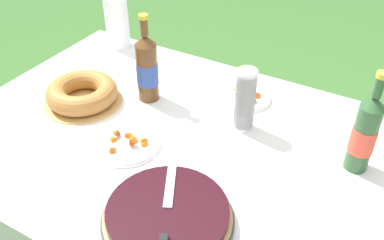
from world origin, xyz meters
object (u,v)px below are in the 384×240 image
berry_tart (168,216)px  paper_towel_roll (117,23)px  cider_bottle_green (364,134)px  snack_plate_left (127,143)px  serving_knife (166,216)px  cider_bottle_amber (147,68)px  cup_stack (245,100)px  snack_plate_near (247,97)px  bundt_cake (82,93)px

berry_tart → paper_towel_roll: 1.13m
berry_tart → cider_bottle_green: (0.41, 0.50, 0.11)m
cider_bottle_green → snack_plate_left: bearing=-158.2°
berry_tart → snack_plate_left: berry_tart is taller
serving_knife → cider_bottle_amber: 0.68m
cup_stack → cider_bottle_green: size_ratio=0.68×
serving_knife → cider_bottle_amber: cider_bottle_amber is taller
cider_bottle_green → snack_plate_near: size_ratio=1.72×
snack_plate_left → paper_towel_roll: 0.77m
bundt_cake → paper_towel_roll: (-0.17, 0.46, 0.08)m
cider_bottle_green → paper_towel_roll: cider_bottle_green is taller
bundt_cake → cider_bottle_amber: bearing=36.3°
snack_plate_left → snack_plate_near: bearing=62.8°
bundt_cake → snack_plate_left: 0.34m
cup_stack → paper_towel_roll: paper_towel_roll is taller
berry_tart → cider_bottle_green: bearing=50.9°
cider_bottle_amber → snack_plate_near: 0.41m
cider_bottle_amber → snack_plate_near: bearing=28.4°
cup_stack → snack_plate_left: size_ratio=1.02×
serving_knife → snack_plate_near: serving_knife is taller
cider_bottle_green → snack_plate_near: 0.52m
cider_bottle_amber → snack_plate_left: 0.33m
berry_tart → bundt_cake: bearing=150.7°
berry_tart → cup_stack: 0.52m
snack_plate_near → serving_knife: bearing=-83.9°
berry_tart → snack_plate_near: (-0.06, 0.69, -0.02)m
snack_plate_left → cider_bottle_green: bearing=21.8°
bundt_cake → cup_stack: cup_stack is taller
cup_stack → cider_bottle_green: 0.41m
cup_stack → snack_plate_left: (-0.31, -0.29, -0.11)m
serving_knife → snack_plate_left: size_ratio=1.45×
serving_knife → cider_bottle_green: (0.39, 0.53, 0.07)m
berry_tart → cider_bottle_amber: bearing=129.2°
snack_plate_near → snack_plate_left: bearing=-117.2°
serving_knife → bundt_cake: bearing=32.2°
bundt_cake → snack_plate_left: bearing=-22.6°
bundt_cake → snack_plate_near: (0.55, 0.34, -0.03)m
cup_stack → berry_tart: bearing=-90.0°
snack_plate_near → paper_towel_roll: size_ratio=0.84×
snack_plate_near → paper_towel_roll: (-0.73, 0.12, 0.11)m
cup_stack → paper_towel_roll: 0.85m
cider_bottle_green → cider_bottle_amber: (-0.81, 0.00, -0.00)m
paper_towel_roll → snack_plate_near: bearing=-9.4°
berry_tart → cup_stack: bearing=90.0°
snack_plate_left → serving_knife: bearing=-37.2°
serving_knife → paper_towel_roll: paper_towel_roll is taller
paper_towel_roll → berry_tart: bearing=-45.5°
cider_bottle_amber → snack_plate_left: (0.10, -0.28, -0.13)m
cup_stack → snack_plate_left: cup_stack is taller
cider_bottle_green → snack_plate_left: 0.78m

